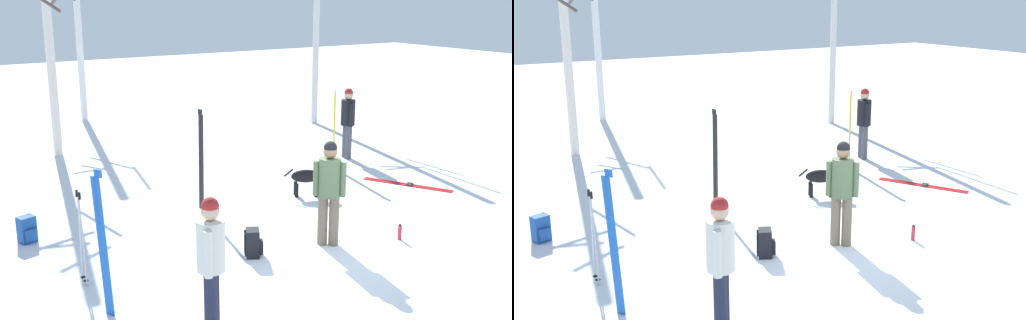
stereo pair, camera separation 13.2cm
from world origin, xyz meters
TOP-DOWN VIEW (x-y plane):
  - ground_plane at (0.00, 0.00)m, footprint 60.00×60.00m
  - person_0 at (3.97, 4.72)m, footprint 0.34×0.50m
  - person_1 at (0.18, 0.65)m, footprint 0.42×0.38m
  - person_3 at (-2.69, -0.77)m, footprint 0.35×0.44m
  - dog at (1.40, 2.84)m, footprint 0.83×0.47m
  - ski_pair_planted_0 at (3.10, 4.15)m, footprint 0.16×0.14m
  - ski_pair_planted_1 at (-3.60, 0.34)m, footprint 0.13×0.22m
  - ski_pair_planted_2 at (-0.76, 3.24)m, footprint 0.04×0.17m
  - ski_pair_lying_0 at (3.61, 2.30)m, footprint 1.03×1.75m
  - ski_poles_0 at (-3.58, 1.34)m, footprint 0.07×0.22m
  - backpack_0 at (-3.90, 3.32)m, footprint 0.31×0.33m
  - backpack_1 at (-1.09, 0.89)m, footprint 0.34×0.32m
  - water_bottle_1 at (1.32, 0.19)m, footprint 0.06×0.06m
  - birch_tree_3 at (-1.96, 8.70)m, footprint 1.55×1.66m
  - birch_tree_4 at (-0.06, 12.66)m, footprint 1.48×1.38m
  - birch_tree_5 at (5.85, 8.53)m, footprint 1.30×1.12m

SIDE VIEW (x-z plane):
  - ground_plane at x=0.00m, z-range 0.00..0.00m
  - ski_pair_lying_0 at x=3.61m, z-range -0.01..0.03m
  - water_bottle_1 at x=1.32m, z-range -0.01..0.26m
  - backpack_0 at x=-3.90m, z-range -0.01..0.43m
  - backpack_1 at x=-1.09m, z-range -0.01..0.43m
  - dog at x=1.40m, z-range 0.10..0.67m
  - ski_poles_0 at x=-3.58m, z-range 0.05..1.41m
  - ski_pair_planted_0 at x=3.10m, z-range -0.01..1.81m
  - ski_pair_planted_2 at x=-0.76m, z-range -0.01..1.90m
  - ski_pair_planted_1 at x=-3.60m, z-range -0.01..1.91m
  - person_0 at x=3.97m, z-range 0.12..1.84m
  - person_1 at x=0.18m, z-range 0.12..1.84m
  - person_3 at x=-2.69m, z-range 0.12..1.84m
  - birch_tree_5 at x=5.85m, z-range 0.13..6.00m
  - birch_tree_3 at x=-1.96m, z-range 0.12..6.05m
  - birch_tree_4 at x=-0.06m, z-range 0.13..6.11m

